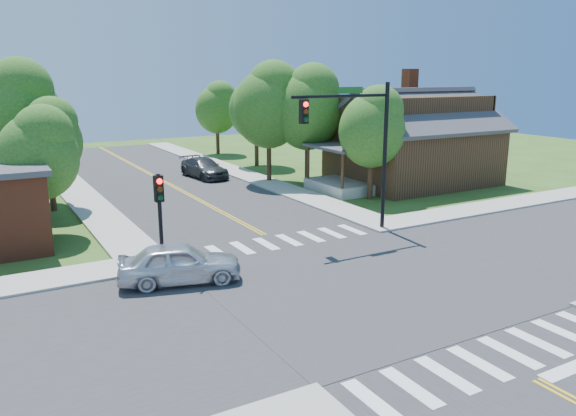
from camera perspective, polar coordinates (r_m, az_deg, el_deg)
ground at (r=20.93m, az=7.17°, el=-7.87°), size 100.00×100.00×0.00m
road_ns at (r=20.93m, az=7.17°, el=-7.82°), size 10.00×90.00×0.04m
road_ew at (r=20.92m, az=7.17°, el=-7.81°), size 90.00×10.00×0.04m
intersection_patch at (r=20.93m, az=7.17°, el=-7.87°), size 10.20×10.20×0.06m
sidewalk_ne at (r=42.45m, az=11.59°, el=3.06°), size 40.00×40.00×0.14m
crosswalk_north at (r=25.85m, az=-1.06°, el=-3.45°), size 8.85×2.00×0.01m
crosswalk_south at (r=16.84m, az=20.25°, el=-14.05°), size 8.85×2.00×0.01m
centerline at (r=20.92m, az=7.17°, el=-7.76°), size 0.30×90.00×0.01m
signal_mast_ne at (r=26.46m, az=7.06°, el=7.47°), size 5.30×0.42×7.20m
signal_pole_nw at (r=22.54m, az=-12.91°, el=0.53°), size 0.34×0.42×3.80m
house_ne at (r=40.35m, az=12.52°, el=7.15°), size 13.05×8.80×7.11m
tree_e_a at (r=34.48m, az=8.70°, el=8.32°), size 4.09×3.88×6.95m
tree_e_b at (r=39.14m, az=2.16°, el=10.39°), size 4.89×4.65×8.32m
tree_e_c at (r=46.80m, az=-3.15°, el=10.40°), size 4.53×4.30×7.70m
tree_e_d at (r=54.29m, az=-7.15°, el=10.22°), size 4.08×3.87×6.93m
tree_w_a at (r=28.47m, az=-23.91°, el=5.31°), size 3.68×3.50×6.26m
tree_w_b at (r=36.07m, az=-25.77°, el=9.03°), size 5.02×4.77×8.53m
tree_w_c at (r=43.57m, az=-26.36°, el=8.77°), size 4.50×4.28×7.65m
tree_w_d at (r=53.09m, az=-26.52°, el=8.98°), size 4.18×3.97×7.11m
tree_house at (r=39.62m, az=-1.85°, el=10.62°), size 5.01×4.76×8.51m
tree_bldg at (r=33.76m, az=-23.16°, el=6.68°), size 3.77×3.58×6.41m
car_silver at (r=21.15m, az=-10.93°, el=-5.59°), size 4.09×5.39×1.52m
car_dgrey at (r=42.13m, az=-8.53°, el=4.00°), size 3.15×5.39×1.43m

